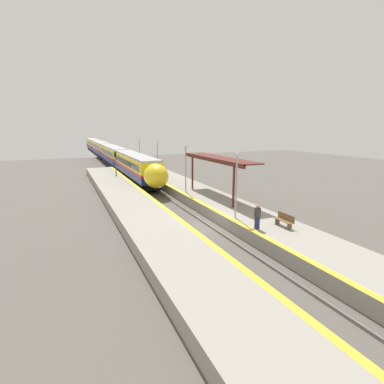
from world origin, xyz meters
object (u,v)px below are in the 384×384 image
Objects in this scene: lamppost_near at (236,181)px; lamppost_far at (158,157)px; railway_signal at (116,163)px; lamppost_mid at (186,166)px; train at (107,152)px; lamppost_farthest at (140,151)px; person_waiting at (257,216)px; platform_bench at (285,220)px.

lamppost_near is 1.00× the size of lamppost_far.
lamppost_mid is at bearing -73.23° from railway_signal.
lamppost_mid is 1.00× the size of lamppost_far.
lamppost_farthest is (2.19, -21.22, 1.52)m from train.
person_waiting is 22.26m from lamppost_far.
train reaches higher than person_waiting.
lamppost_farthest is at bearing 43.12° from railway_signal.
lamppost_mid and lamppost_far have the same top height.
person_waiting is at bearing -89.95° from lamppost_far.
train is 53.64m from platform_bench.
platform_bench is 0.96× the size of person_waiting.
railway_signal is (-2.39, -25.51, 0.33)m from train.
train is 50.51m from lamppost_near.
lamppost_mid is at bearing -90.00° from lamppost_farthest.
lamppost_mid reaches higher than railway_signal.
lamppost_near is at bearing -87.51° from train.
lamppost_mid is 1.00× the size of lamppost_farthest.
lamppost_mid and lamppost_farthest have the same top height.
lamppost_farthest reaches higher than platform_bench.
train is at bearing 93.08° from lamppost_mid.
person_waiting is at bearing -87.62° from train.
lamppost_farthest is at bearing 93.58° from platform_bench.
person_waiting is 0.35× the size of lamppost_farthest.
railway_signal is at bearing 99.45° from person_waiting.
train is 25.62m from railway_signal.
lamppost_far is at bearing 95.12° from platform_bench.
railway_signal is at bearing 100.41° from lamppost_near.
lamppost_far is at bearing 90.00° from lamppost_mid.
railway_signal is (-4.60, 27.63, 0.73)m from person_waiting.
lamppost_mid reaches higher than train.
lamppost_far is (0.00, 9.74, 0.00)m from lamppost_mid.
platform_bench is 0.34× the size of lamppost_near.
lamppost_far is at bearing -85.96° from train.
lamppost_far is 1.00× the size of lamppost_farthest.
platform_bench is 0.34× the size of lamppost_far.
lamppost_farthest is at bearing 90.00° from lamppost_far.
lamppost_far is (2.19, -30.96, 1.52)m from train.
lamppost_near is 19.48m from lamppost_far.
lamppost_mid is (0.00, 9.74, 0.00)m from lamppost_near.
lamppost_far is (-2.02, 22.51, 2.32)m from platform_bench.
train is 40.78m from lamppost_mid.
lamppost_mid is (4.58, -15.19, 1.19)m from railway_signal.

